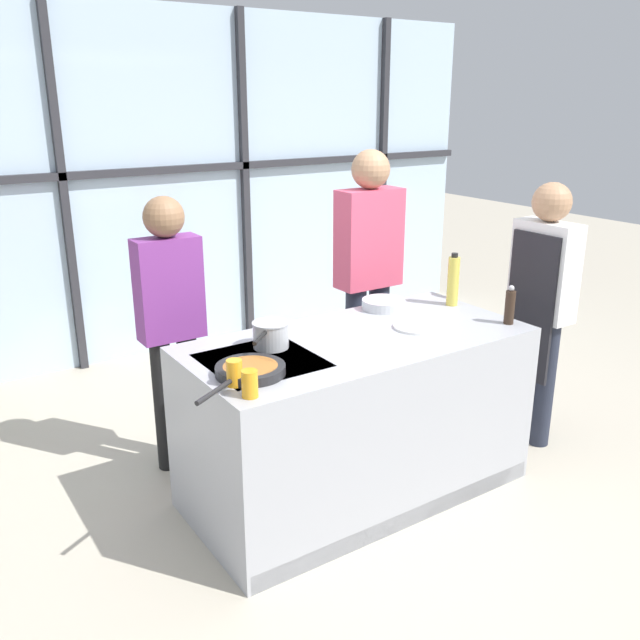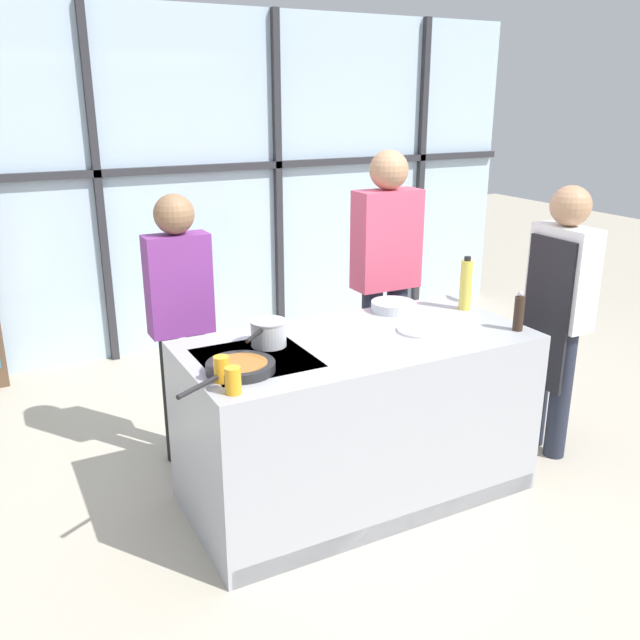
{
  "view_description": "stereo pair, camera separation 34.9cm",
  "coord_description": "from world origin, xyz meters",
  "px_view_note": "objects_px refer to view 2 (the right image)",
  "views": [
    {
      "loc": [
        -2.01,
        -2.65,
        2.11
      ],
      "look_at": [
        -0.17,
        0.1,
        1.01
      ],
      "focal_mm": 38.0,
      "sensor_mm": 36.0,
      "label": 1
    },
    {
      "loc": [
        -1.71,
        -2.83,
        2.11
      ],
      "look_at": [
        -0.17,
        0.1,
        1.01
      ],
      "focal_mm": 38.0,
      "sensor_mm": 36.0,
      "label": 2
    }
  ],
  "objects_px": {
    "juice_glass_far": "(222,369)",
    "mixing_bowl": "(393,306)",
    "frying_pan": "(240,367)",
    "pepper_grinder": "(519,312)",
    "white_plate": "(421,330)",
    "spectator_far_left": "(180,311)",
    "oil_bottle": "(466,285)",
    "spectator_center_left": "(386,268)",
    "chef": "(558,305)",
    "juice_glass_near": "(233,380)",
    "saucepan": "(268,332)"
  },
  "relations": [
    {
      "from": "frying_pan",
      "to": "white_plate",
      "type": "xyz_separation_m",
      "value": [
        1.06,
        0.07,
        -0.02
      ]
    },
    {
      "from": "frying_pan",
      "to": "saucepan",
      "type": "xyz_separation_m",
      "value": [
        0.25,
        0.25,
        0.05
      ]
    },
    {
      "from": "white_plate",
      "to": "mixing_bowl",
      "type": "distance_m",
      "value": 0.38
    },
    {
      "from": "chef",
      "to": "juice_glass_near",
      "type": "xyz_separation_m",
      "value": [
        -2.11,
        -0.21,
        0.03
      ]
    },
    {
      "from": "spectator_center_left",
      "to": "oil_bottle",
      "type": "distance_m",
      "value": 0.68
    },
    {
      "from": "chef",
      "to": "mixing_bowl",
      "type": "relative_size",
      "value": 6.4
    },
    {
      "from": "juice_glass_far",
      "to": "mixing_bowl",
      "type": "bearing_deg",
      "value": 22.54
    },
    {
      "from": "frying_pan",
      "to": "pepper_grinder",
      "type": "bearing_deg",
      "value": -5.72
    },
    {
      "from": "white_plate",
      "to": "pepper_grinder",
      "type": "xyz_separation_m",
      "value": [
        0.47,
        -0.23,
        0.09
      ]
    },
    {
      "from": "spectator_center_left",
      "to": "white_plate",
      "type": "height_order",
      "value": "spectator_center_left"
    },
    {
      "from": "spectator_center_left",
      "to": "pepper_grinder",
      "type": "distance_m",
      "value": 1.11
    },
    {
      "from": "spectator_far_left",
      "to": "oil_bottle",
      "type": "distance_m",
      "value": 1.66
    },
    {
      "from": "oil_bottle",
      "to": "saucepan",
      "type": "bearing_deg",
      "value": -178.77
    },
    {
      "from": "spectator_far_left",
      "to": "juice_glass_far",
      "type": "relative_size",
      "value": 13.58
    },
    {
      "from": "chef",
      "to": "frying_pan",
      "type": "distance_m",
      "value": 2.0
    },
    {
      "from": "frying_pan",
      "to": "juice_glass_far",
      "type": "bearing_deg",
      "value": -148.18
    },
    {
      "from": "spectator_center_left",
      "to": "chef",
      "type": "bearing_deg",
      "value": 121.74
    },
    {
      "from": "spectator_center_left",
      "to": "juice_glass_near",
      "type": "relative_size",
      "value": 15.15
    },
    {
      "from": "frying_pan",
      "to": "mixing_bowl",
      "type": "xyz_separation_m",
      "value": [
        1.13,
        0.45,
        0.01
      ]
    },
    {
      "from": "white_plate",
      "to": "frying_pan",
      "type": "bearing_deg",
      "value": -176.13
    },
    {
      "from": "spectator_center_left",
      "to": "frying_pan",
      "type": "height_order",
      "value": "spectator_center_left"
    },
    {
      "from": "saucepan",
      "to": "oil_bottle",
      "type": "bearing_deg",
      "value": 1.23
    },
    {
      "from": "saucepan",
      "to": "white_plate",
      "type": "distance_m",
      "value": 0.83
    },
    {
      "from": "pepper_grinder",
      "to": "saucepan",
      "type": "bearing_deg",
      "value": 162.44
    },
    {
      "from": "juice_glass_near",
      "to": "saucepan",
      "type": "bearing_deg",
      "value": 51.68
    },
    {
      "from": "mixing_bowl",
      "to": "white_plate",
      "type": "bearing_deg",
      "value": -100.35
    },
    {
      "from": "saucepan",
      "to": "oil_bottle",
      "type": "relative_size",
      "value": 0.89
    },
    {
      "from": "frying_pan",
      "to": "juice_glass_near",
      "type": "xyz_separation_m",
      "value": [
        -0.11,
        -0.21,
        0.04
      ]
    },
    {
      "from": "frying_pan",
      "to": "juice_glass_near",
      "type": "distance_m",
      "value": 0.24
    },
    {
      "from": "chef",
      "to": "mixing_bowl",
      "type": "xyz_separation_m",
      "value": [
        -0.86,
        0.45,
        -0.0
      ]
    },
    {
      "from": "chef",
      "to": "spectator_far_left",
      "type": "xyz_separation_m",
      "value": [
        -1.99,
        0.95,
        -0.01
      ]
    },
    {
      "from": "pepper_grinder",
      "to": "white_plate",
      "type": "bearing_deg",
      "value": 154.34
    },
    {
      "from": "juice_glass_near",
      "to": "juice_glass_far",
      "type": "xyz_separation_m",
      "value": [
        0.0,
        0.14,
        0.0
      ]
    },
    {
      "from": "pepper_grinder",
      "to": "frying_pan",
      "type": "bearing_deg",
      "value": 174.28
    },
    {
      "from": "chef",
      "to": "pepper_grinder",
      "type": "xyz_separation_m",
      "value": [
        -0.46,
        -0.16,
        0.07
      ]
    },
    {
      "from": "spectator_far_left",
      "to": "white_plate",
      "type": "height_order",
      "value": "spectator_far_left"
    },
    {
      "from": "white_plate",
      "to": "oil_bottle",
      "type": "distance_m",
      "value": 0.52
    },
    {
      "from": "spectator_far_left",
      "to": "frying_pan",
      "type": "bearing_deg",
      "value": 89.54
    },
    {
      "from": "mixing_bowl",
      "to": "juice_glass_far",
      "type": "relative_size",
      "value": 2.17
    },
    {
      "from": "spectator_center_left",
      "to": "pepper_grinder",
      "type": "relative_size",
      "value": 8.15
    },
    {
      "from": "spectator_center_left",
      "to": "juice_glass_far",
      "type": "xyz_separation_m",
      "value": [
        -1.52,
        -1.02,
        -0.06
      ]
    },
    {
      "from": "frying_pan",
      "to": "oil_bottle",
      "type": "height_order",
      "value": "oil_bottle"
    },
    {
      "from": "saucepan",
      "to": "frying_pan",
      "type": "bearing_deg",
      "value": -135.26
    },
    {
      "from": "frying_pan",
      "to": "pepper_grinder",
      "type": "relative_size",
      "value": 2.37
    },
    {
      "from": "white_plate",
      "to": "juice_glass_far",
      "type": "xyz_separation_m",
      "value": [
        -1.17,
        -0.14,
        0.05
      ]
    },
    {
      "from": "oil_bottle",
      "to": "juice_glass_near",
      "type": "height_order",
      "value": "oil_bottle"
    },
    {
      "from": "spectator_far_left",
      "to": "oil_bottle",
      "type": "bearing_deg",
      "value": 156.05
    },
    {
      "from": "saucepan",
      "to": "oil_bottle",
      "type": "xyz_separation_m",
      "value": [
        1.27,
        0.03,
        0.08
      ]
    },
    {
      "from": "spectator_center_left",
      "to": "frying_pan",
      "type": "relative_size",
      "value": 3.44
    },
    {
      "from": "oil_bottle",
      "to": "juice_glass_far",
      "type": "xyz_separation_m",
      "value": [
        -1.63,
        -0.35,
        -0.09
      ]
    }
  ]
}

